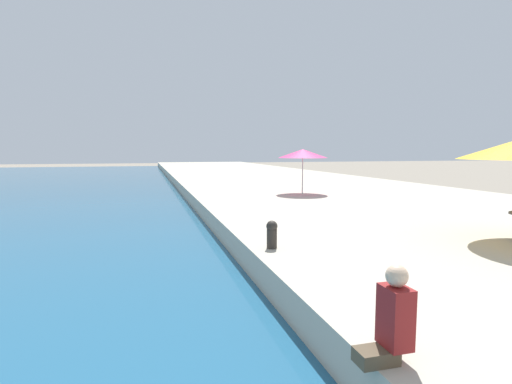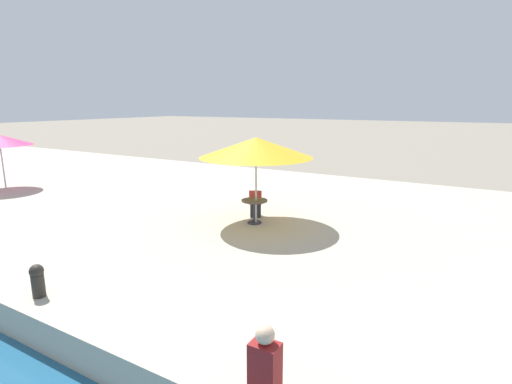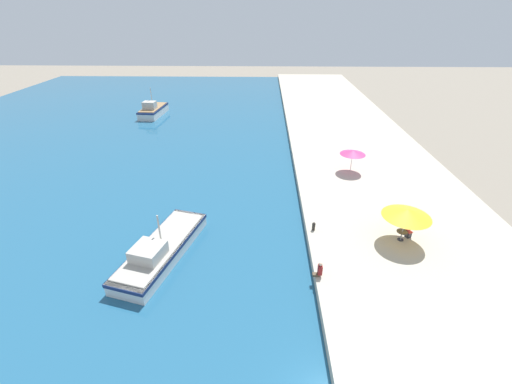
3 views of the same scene
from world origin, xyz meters
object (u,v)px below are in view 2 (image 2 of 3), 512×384
object	(u,v)px
cafe_table	(255,206)
person_at_quay	(263,372)
cafe_umbrella_pink	(256,147)
cafe_chair_left	(256,207)
mooring_bollard	(37,280)

from	to	relation	value
cafe_table	person_at_quay	size ratio (longest dim) A/B	0.75
cafe_umbrella_pink	cafe_table	size ratio (longest dim) A/B	4.24
cafe_table	cafe_chair_left	bearing A→B (deg)	27.71
cafe_umbrella_pink	mooring_bollard	bearing A→B (deg)	169.08
mooring_bollard	cafe_table	bearing A→B (deg)	-10.32
cafe_table	cafe_chair_left	distance (m)	0.75
cafe_umbrella_pink	cafe_table	distance (m)	1.82
person_at_quay	mooring_bollard	distance (m)	5.12
cafe_umbrella_pink	person_at_quay	xyz separation A→B (m)	(-6.50, -3.91, -1.88)
cafe_umbrella_pink	person_at_quay	distance (m)	7.82
mooring_bollard	person_at_quay	bearing A→B (deg)	-93.23
cafe_chair_left	mooring_bollard	distance (m)	6.92
person_at_quay	mooring_bollard	world-z (taller)	person_at_quay
cafe_table	mooring_bollard	xyz separation A→B (m)	(-6.23, 1.13, -0.18)
cafe_table	mooring_bollard	world-z (taller)	cafe_table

